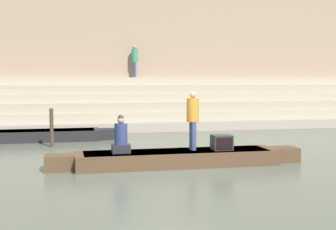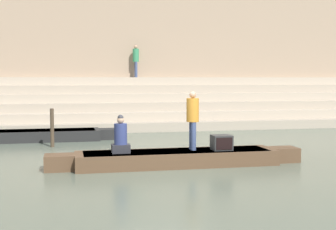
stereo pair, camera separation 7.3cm
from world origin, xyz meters
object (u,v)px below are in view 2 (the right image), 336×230
object	(u,v)px
person_standing	(193,116)
person_on_steps	(136,59)
tv_set	(222,143)
moored_boat_shore	(41,135)
mooring_post	(52,128)
person_rowing	(121,138)
rowboat_main	(177,158)

from	to	relation	value
person_standing	person_on_steps	bearing A→B (deg)	81.88
tv_set	person_on_steps	bearing A→B (deg)	100.55
tv_set	moored_boat_shore	size ratio (longest dim) A/B	0.10
tv_set	moored_boat_shore	xyz separation A→B (m)	(-5.20, 6.26, -0.40)
mooring_post	person_standing	bearing A→B (deg)	-47.23
tv_set	person_on_steps	world-z (taller)	person_on_steps
person_rowing	mooring_post	bearing A→B (deg)	99.63
person_rowing	tv_set	size ratio (longest dim) A/B	1.89
rowboat_main	mooring_post	bearing A→B (deg)	131.81
rowboat_main	moored_boat_shore	bearing A→B (deg)	125.95
moored_boat_shore	person_on_steps	bearing A→B (deg)	48.91
person_standing	person_rowing	world-z (taller)	person_standing
mooring_post	person_on_steps	world-z (taller)	person_on_steps
rowboat_main	mooring_post	distance (m)	5.61
mooring_post	moored_boat_shore	bearing A→B (deg)	104.69
tv_set	person_on_steps	size ratio (longest dim) A/B	0.32
rowboat_main	tv_set	xyz separation A→B (m)	(1.25, -0.10, 0.40)
person_rowing	person_on_steps	xyz separation A→B (m)	(2.19, 12.39, 2.65)
rowboat_main	tv_set	size ratio (longest dim) A/B	13.12
person_standing	moored_boat_shore	bearing A→B (deg)	118.73
moored_boat_shore	tv_set	bearing A→B (deg)	-54.86
moored_boat_shore	mooring_post	world-z (taller)	mooring_post
person_standing	moored_boat_shore	distance (m)	7.59
person_standing	rowboat_main	bearing A→B (deg)	-175.05
person_standing	person_rowing	xyz separation A→B (m)	(-2.03, -0.14, -0.53)
mooring_post	tv_set	bearing A→B (deg)	-43.36
person_rowing	person_on_steps	bearing A→B (deg)	66.01
rowboat_main	mooring_post	world-z (taller)	mooring_post
rowboat_main	person_on_steps	xyz separation A→B (m)	(0.63, 12.36, 3.24)
mooring_post	person_rowing	bearing A→B (deg)	-66.40
person_standing	moored_boat_shore	size ratio (longest dim) A/B	0.29
tv_set	moored_boat_shore	world-z (taller)	tv_set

